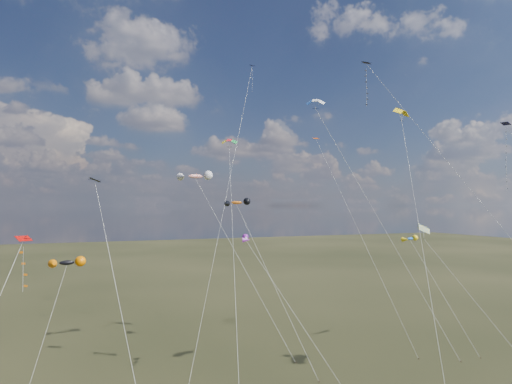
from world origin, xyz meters
name	(u,v)px	position (x,y,z in m)	size (l,w,h in m)	color
diamond_black_high	(380,99)	(14.17, 12.77, 30.34)	(9.97, 26.57, 35.39)	black
diamond_navy_tall	(248,99)	(2.34, 26.66, 32.33)	(15.12, 20.85, 37.91)	#090B49
diamond_black_mid	(107,243)	(-17.88, 4.68, 14.48)	(3.49, 16.19, 19.75)	black
diamond_red_low	(18,274)	(-23.90, 3.89, 12.56)	(5.71, 9.15, 15.19)	#C10603
diamond_navy_right	(512,165)	(22.24, 1.58, 21.62)	(4.56, 18.02, 26.27)	#0E0C45
diamond_orange_center	(342,195)	(14.41, 21.56, 18.84)	(3.06, 19.03, 27.65)	#DB4102
parafoil_yellow	(402,111)	(12.37, 6.83, 27.59)	(10.63, 17.23, 28.36)	yellow
parafoil_blue_white	(316,102)	(10.44, 21.82, 31.60)	(10.87, 16.79, 32.41)	#1C4EAB
parafoil_striped	(424,226)	(14.82, 6.38, 15.16)	(8.54, 10.12, 15.96)	yellow
parafoil_tricolor	(229,142)	(-3.83, 16.72, 24.58)	(6.88, 20.65, 25.33)	gold
novelty_black_orange	(67,263)	(-20.80, 16.67, 11.70)	(4.92, 6.77, 12.30)	black
novelty_orange_black	(237,203)	(-3.42, 15.27, 17.62)	(7.18, 9.13, 18.19)	orange
novelty_white_purple	(246,239)	(-3.16, 13.00, 13.79)	(7.27, 10.23, 14.28)	silver
novelty_redwhite_stripe	(196,177)	(-5.45, 25.38, 21.15)	(10.38, 13.46, 21.92)	red
novelty_blue_yellow	(411,239)	(21.32, 15.91, 12.94)	(2.86, 10.26, 13.43)	blue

